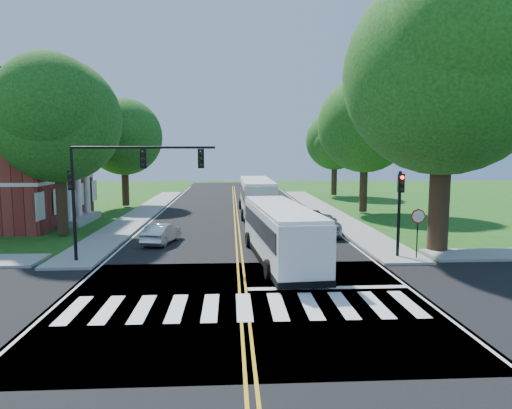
{
  "coord_description": "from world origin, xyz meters",
  "views": [
    {
      "loc": [
        -0.46,
        -16.3,
        5.54
      ],
      "look_at": [
        1.06,
        10.71,
        2.4
      ],
      "focal_mm": 32.0,
      "sensor_mm": 36.0,
      "label": 1
    }
  ],
  "objects": [
    {
      "name": "suv",
      "position": [
        5.65,
        13.65,
        0.71
      ],
      "size": [
        2.97,
        5.27,
        1.39
      ],
      "primitive_type": "imported",
      "rotation": [
        0.0,
        0.0,
        3.0
      ],
      "color": "#ACAFB4",
      "rests_on": "road"
    },
    {
      "name": "ground",
      "position": [
        0.0,
        0.0,
        0.0
      ],
      "size": [
        140.0,
        140.0,
        0.0
      ],
      "primitive_type": "plane",
      "color": "#1F4C13",
      "rests_on": "ground"
    },
    {
      "name": "stop_sign",
      "position": [
        9.0,
        5.98,
        2.03
      ],
      "size": [
        0.76,
        0.08,
        2.53
      ],
      "color": "black",
      "rests_on": "ground"
    },
    {
      "name": "tree_west_far",
      "position": [
        -11.0,
        30.0,
        7.0
      ],
      "size": [
        7.6,
        7.6,
        10.67
      ],
      "color": "black",
      "rests_on": "ground"
    },
    {
      "name": "tree_west_near",
      "position": [
        -11.5,
        14.0,
        7.53
      ],
      "size": [
        8.0,
        8.0,
        11.4
      ],
      "color": "black",
      "rests_on": "ground"
    },
    {
      "name": "sidewalk_nw",
      "position": [
        -8.3,
        25.0,
        0.07
      ],
      "size": [
        2.6,
        40.0,
        0.15
      ],
      "primitive_type": "cube",
      "color": "gray",
      "rests_on": "ground"
    },
    {
      "name": "bus_lead",
      "position": [
        2.06,
        6.41,
        1.5
      ],
      "size": [
        3.32,
        11.05,
        2.81
      ],
      "rotation": [
        0.0,
        0.0,
        3.23
      ],
      "color": "white",
      "rests_on": "road"
    },
    {
      "name": "hatchback",
      "position": [
        -4.64,
        11.15,
        0.63
      ],
      "size": [
        2.07,
        3.95,
        1.24
      ],
      "primitive_type": "imported",
      "rotation": [
        0.0,
        0.0,
        2.93
      ],
      "color": "silver",
      "rests_on": "road"
    },
    {
      "name": "stop_bar",
      "position": [
        3.5,
        1.6,
        0.02
      ],
      "size": [
        6.6,
        0.4,
        0.01
      ],
      "primitive_type": "cube",
      "color": "silver",
      "rests_on": "road"
    },
    {
      "name": "signal_ne",
      "position": [
        8.2,
        6.44,
        2.96
      ],
      "size": [
        0.3,
        0.46,
        4.4
      ],
      "color": "black",
      "rests_on": "ground"
    },
    {
      "name": "road",
      "position": [
        0.0,
        18.0,
        0.01
      ],
      "size": [
        14.0,
        96.0,
        0.01
      ],
      "primitive_type": "cube",
      "color": "black",
      "rests_on": "ground"
    },
    {
      "name": "tree_east_far",
      "position": [
        12.5,
        40.0,
        6.86
      ],
      "size": [
        7.2,
        7.2,
        10.34
      ],
      "color": "black",
      "rests_on": "ground"
    },
    {
      "name": "tree_east_mid",
      "position": [
        11.5,
        24.0,
        7.86
      ],
      "size": [
        8.4,
        8.4,
        11.93
      ],
      "color": "black",
      "rests_on": "ground"
    },
    {
      "name": "sidewalk_ne",
      "position": [
        8.3,
        25.0,
        0.07
      ],
      "size": [
        2.6,
        40.0,
        0.15
      ],
      "primitive_type": "cube",
      "color": "gray",
      "rests_on": "ground"
    },
    {
      "name": "tree_ne_big",
      "position": [
        11.0,
        8.0,
        9.62
      ],
      "size": [
        10.8,
        10.8,
        14.91
      ],
      "color": "black",
      "rests_on": "ground"
    },
    {
      "name": "signal_nw",
      "position": [
        -5.86,
        6.43,
        4.38
      ],
      "size": [
        7.15,
        0.46,
        5.66
      ],
      "color": "black",
      "rests_on": "ground"
    },
    {
      "name": "crosswalk",
      "position": [
        0.0,
        -0.5,
        0.02
      ],
      "size": [
        12.6,
        3.0,
        0.01
      ],
      "primitive_type": "cube",
      "color": "silver",
      "rests_on": "road"
    },
    {
      "name": "center_line",
      "position": [
        0.0,
        22.0,
        0.01
      ],
      "size": [
        0.36,
        70.0,
        0.01
      ],
      "primitive_type": "cube",
      "color": "gold",
      "rests_on": "road"
    },
    {
      "name": "edge_line_w",
      "position": [
        -6.8,
        22.0,
        0.01
      ],
      "size": [
        0.12,
        70.0,
        0.01
      ],
      "primitive_type": "cube",
      "color": "silver",
      "rests_on": "road"
    },
    {
      "name": "dark_sedan",
      "position": [
        5.76,
        17.81,
        0.58
      ],
      "size": [
        1.88,
        4.03,
        1.14
      ],
      "primitive_type": "imported",
      "rotation": [
        0.0,
        0.0,
        3.07
      ],
      "color": "black",
      "rests_on": "road"
    },
    {
      "name": "edge_line_e",
      "position": [
        6.8,
        22.0,
        0.01
      ],
      "size": [
        0.12,
        70.0,
        0.01
      ],
      "primitive_type": "cube",
      "color": "silver",
      "rests_on": "road"
    },
    {
      "name": "bus_follow",
      "position": [
        1.84,
        23.71,
        1.65
      ],
      "size": [
        2.96,
        12.01,
        3.1
      ],
      "rotation": [
        0.0,
        0.0,
        3.15
      ],
      "color": "white",
      "rests_on": "road"
    },
    {
      "name": "cross_road",
      "position": [
        0.0,
        0.0,
        0.01
      ],
      "size": [
        60.0,
        12.0,
        0.01
      ],
      "primitive_type": "cube",
      "color": "black",
      "rests_on": "ground"
    }
  ]
}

